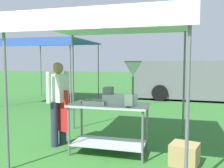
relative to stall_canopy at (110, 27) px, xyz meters
The scene contains 10 objects.
ground_plane 5.03m from the stall_canopy, 92.38° to the left, with size 70.00×70.00×0.00m, color #33702D.
stall_canopy is the anchor object (origin of this frame).
donut_cart 1.60m from the stall_canopy, 90.00° to the right, with size 1.37×0.68×0.88m.
donut_tray 1.35m from the stall_canopy, 139.53° to the right, with size 0.42×0.32×0.07m.
donut_fryer 1.08m from the stall_canopy, 22.99° to the right, with size 0.64×0.29×0.75m.
menu_sign 1.35m from the stall_canopy, 39.82° to the right, with size 0.13×0.05×0.22m.
vendor 1.69m from the stall_canopy, behind, with size 0.46×0.53×1.61m.
supply_crate 2.43m from the stall_canopy, 11.55° to the right, with size 0.50×0.48×0.34m.
van_grey 7.61m from the stall_canopy, 72.51° to the left, with size 5.83×2.26×1.69m.
neighbour_tent 6.01m from the stall_canopy, 128.49° to the left, with size 3.08×3.12×2.46m.
Camera 1 is at (1.35, -2.69, 1.60)m, focal length 39.36 mm.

